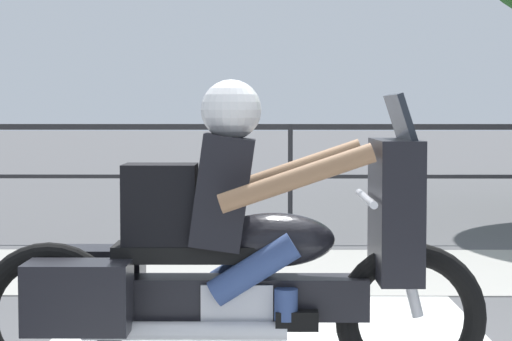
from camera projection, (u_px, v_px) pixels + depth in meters
sidewalk_band at (296, 270)px, 8.49m from camera, size 44.00×2.40×0.01m
fence_railing at (290, 149)px, 10.40m from camera, size 36.00×0.05×1.22m
motorcycle at (233, 253)px, 4.78m from camera, size 2.47×0.76×1.51m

